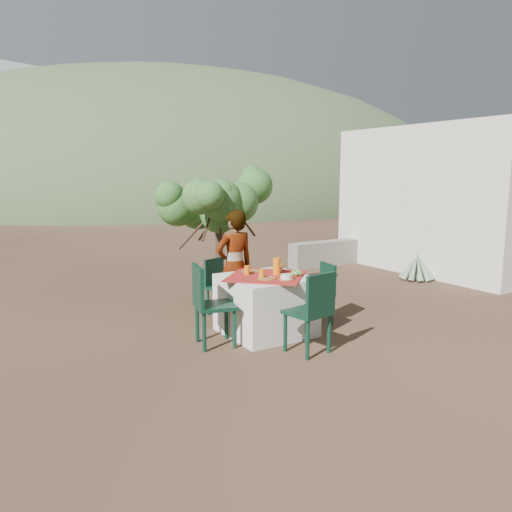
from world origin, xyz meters
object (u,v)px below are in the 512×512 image
Objects in this scene: shrub_tree at (221,210)px; juice_pitcher at (277,266)px; person at (235,266)px; agave at (417,268)px; guesthouse at (460,199)px; chair_far at (219,284)px; chair_right at (321,290)px; chair_near at (313,309)px; table at (266,305)px; chair_left at (208,302)px.

juice_pitcher is at bearing -92.80° from shrub_tree.
agave is (4.35, 0.52, -0.54)m from person.
chair_far is at bearing -174.48° from guesthouse.
shrub_tree is (0.31, 0.99, 0.71)m from person.
guesthouse is at bearing -171.89° from person.
guesthouse is (1.84, 0.50, 1.26)m from agave.
agave is at bearing -17.08° from chair_far.
agave is 0.17× the size of guesthouse.
chair_right is (1.02, -1.11, 0.00)m from chair_far.
shrub_tree is at bearing -102.85° from chair_near.
table is 0.87m from chair_left.
chair_far is 0.43× the size of shrub_tree.
shrub_tree is at bearing 41.15° from chair_far.
chair_right reaches higher than agave.
shrub_tree is (0.33, 0.57, 1.04)m from chair_far.
chair_near is at bearing -104.43° from chair_far.
chair_far is 1.00× the size of chair_right.
shrub_tree reaches higher than chair_left.
juice_pitcher is (0.25, -1.13, 0.42)m from chair_far.
chair_far is at bearing -87.80° from person.
guesthouse is at bearing 116.45° from chair_right.
chair_right is (0.88, 0.93, -0.07)m from chair_near.
chair_near is 0.23× the size of guesthouse.
guesthouse reaches higher than chair_left.
chair_near is at bearing -153.28° from agave.
juice_pitcher reaches higher than agave.
chair_left is 1.77m from chair_right.
juice_pitcher reaches higher than table.
agave is (4.24, 2.13, -0.29)m from chair_near.
person is (0.78, 0.75, 0.23)m from chair_left.
shrub_tree is 0.45× the size of guesthouse.
person is 1.26m from shrub_tree.
shrub_tree is at bearing -179.68° from guesthouse.
table is 1.58× the size of chair_far.
chair_left is 0.24× the size of guesthouse.
guesthouse reaches higher than table.
person is 6.32m from guesthouse.
table is at bearing -97.99° from shrub_tree.
shrub_tree is at bearing -19.64° from chair_left.
juice_pitcher is (0.15, -0.02, 0.49)m from table.
chair_far is 4.39m from agave.
guesthouse is (6.22, 0.60, 1.04)m from chair_far.
chair_left is (-0.89, 0.86, 0.02)m from chair_near.
chair_left is 1.20× the size of chair_right.
juice_pitcher is (0.11, 0.90, 0.34)m from chair_near.
chair_right is 2.08m from shrub_tree.
chair_near is 2.78m from shrub_tree.
chair_left reaches higher than chair_near.
chair_right is 3.58m from agave.
chair_far is at bearing 102.50° from juice_pitcher.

